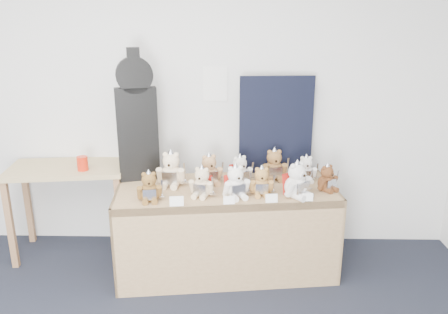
{
  "coord_description": "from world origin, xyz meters",
  "views": [
    {
      "loc": [
        1.02,
        -1.29,
        1.98
      ],
      "look_at": [
        0.95,
        1.87,
        1.01
      ],
      "focal_mm": 35.0,
      "sensor_mm": 36.0,
      "label": 1
    }
  ],
  "objects_px": {
    "teddy_front_far_right": "(297,181)",
    "guitar_case": "(137,118)",
    "teddy_back_left": "(171,170)",
    "teddy_back_centre_left": "(209,170)",
    "red_cup": "(83,163)",
    "teddy_front_left": "(202,183)",
    "teddy_back_right": "(274,166)",
    "teddy_front_right": "(262,182)",
    "display_table": "(227,209)",
    "teddy_front_centre": "(236,183)",
    "teddy_front_end": "(327,179)",
    "teddy_back_centre_right": "(240,171)",
    "teddy_front_far_left": "(149,188)",
    "teddy_back_end": "(306,170)",
    "side_table": "(68,180)"
  },
  "relations": [
    {
      "from": "teddy_front_right",
      "to": "red_cup",
      "type": "bearing_deg",
      "value": 167.76
    },
    {
      "from": "teddy_front_far_left",
      "to": "teddy_front_far_right",
      "type": "distance_m",
      "value": 1.1
    },
    {
      "from": "teddy_front_far_right",
      "to": "teddy_front_end",
      "type": "height_order",
      "value": "teddy_front_far_right"
    },
    {
      "from": "red_cup",
      "to": "teddy_back_left",
      "type": "xyz_separation_m",
      "value": [
        0.75,
        -0.12,
        -0.01
      ]
    },
    {
      "from": "teddy_front_centre",
      "to": "teddy_front_far_right",
      "type": "relative_size",
      "value": 0.92
    },
    {
      "from": "red_cup",
      "to": "teddy_back_centre_left",
      "type": "relative_size",
      "value": 0.43
    },
    {
      "from": "teddy_front_left",
      "to": "teddy_back_left",
      "type": "xyz_separation_m",
      "value": [
        -0.26,
        0.21,
        0.02
      ]
    },
    {
      "from": "teddy_front_far_right",
      "to": "guitar_case",
      "type": "bearing_deg",
      "value": 125.26
    },
    {
      "from": "teddy_back_left",
      "to": "teddy_back_centre_right",
      "type": "relative_size",
      "value": 1.21
    },
    {
      "from": "teddy_front_right",
      "to": "teddy_front_far_right",
      "type": "xyz_separation_m",
      "value": [
        0.26,
        -0.03,
        0.02
      ]
    },
    {
      "from": "red_cup",
      "to": "teddy_front_centre",
      "type": "relative_size",
      "value": 0.42
    },
    {
      "from": "teddy_back_centre_right",
      "to": "teddy_front_centre",
      "type": "bearing_deg",
      "value": -127.08
    },
    {
      "from": "guitar_case",
      "to": "teddy_back_left",
      "type": "distance_m",
      "value": 0.51
    },
    {
      "from": "red_cup",
      "to": "teddy_back_centre_right",
      "type": "bearing_deg",
      "value": -2.28
    },
    {
      "from": "display_table",
      "to": "teddy_front_end",
      "type": "xyz_separation_m",
      "value": [
        0.78,
        0.02,
        0.25
      ]
    },
    {
      "from": "teddy_back_right",
      "to": "teddy_front_right",
      "type": "bearing_deg",
      "value": -117.85
    },
    {
      "from": "teddy_front_far_left",
      "to": "teddy_back_right",
      "type": "height_order",
      "value": "teddy_back_right"
    },
    {
      "from": "teddy_front_far_right",
      "to": "teddy_back_right",
      "type": "distance_m",
      "value": 0.41
    },
    {
      "from": "teddy_back_centre_left",
      "to": "side_table",
      "type": "bearing_deg",
      "value": 150.71
    },
    {
      "from": "teddy_back_centre_left",
      "to": "teddy_back_centre_right",
      "type": "bearing_deg",
      "value": -18.04
    },
    {
      "from": "teddy_front_left",
      "to": "teddy_front_centre",
      "type": "relative_size",
      "value": 0.92
    },
    {
      "from": "display_table",
      "to": "teddy_front_left",
      "type": "relative_size",
      "value": 6.97
    },
    {
      "from": "teddy_back_centre_left",
      "to": "teddy_front_end",
      "type": "bearing_deg",
      "value": -29.63
    },
    {
      "from": "side_table",
      "to": "red_cup",
      "type": "distance_m",
      "value": 0.28
    },
    {
      "from": "teddy_back_left",
      "to": "teddy_back_centre_left",
      "type": "height_order",
      "value": "teddy_back_left"
    },
    {
      "from": "teddy_front_end",
      "to": "teddy_back_centre_right",
      "type": "xyz_separation_m",
      "value": [
        -0.68,
        0.15,
        0.01
      ]
    },
    {
      "from": "guitar_case",
      "to": "teddy_back_centre_left",
      "type": "bearing_deg",
      "value": -25.35
    },
    {
      "from": "guitar_case",
      "to": "teddy_back_right",
      "type": "bearing_deg",
      "value": -15.35
    },
    {
      "from": "teddy_front_left",
      "to": "guitar_case",
      "type": "bearing_deg",
      "value": 161.1
    },
    {
      "from": "display_table",
      "to": "teddy_back_centre_left",
      "type": "height_order",
      "value": "teddy_back_centre_left"
    },
    {
      "from": "teddy_front_end",
      "to": "teddy_front_right",
      "type": "bearing_deg",
      "value": 157.27
    },
    {
      "from": "teddy_front_far_left",
      "to": "teddy_back_centre_right",
      "type": "relative_size",
      "value": 0.96
    },
    {
      "from": "teddy_back_left",
      "to": "teddy_back_centre_right",
      "type": "height_order",
      "value": "teddy_back_left"
    },
    {
      "from": "red_cup",
      "to": "teddy_front_left",
      "type": "relative_size",
      "value": 0.46
    },
    {
      "from": "teddy_front_centre",
      "to": "teddy_back_centre_right",
      "type": "relative_size",
      "value": 1.07
    },
    {
      "from": "teddy_front_centre",
      "to": "teddy_back_right",
      "type": "xyz_separation_m",
      "value": [
        0.32,
        0.4,
        0.01
      ]
    },
    {
      "from": "display_table",
      "to": "teddy_front_left",
      "type": "distance_m",
      "value": 0.34
    },
    {
      "from": "red_cup",
      "to": "teddy_front_far_right",
      "type": "distance_m",
      "value": 1.76
    },
    {
      "from": "side_table",
      "to": "teddy_back_end",
      "type": "bearing_deg",
      "value": -9.72
    },
    {
      "from": "red_cup",
      "to": "teddy_back_right",
      "type": "relative_size",
      "value": 0.41
    },
    {
      "from": "teddy_front_left",
      "to": "teddy_back_centre_right",
      "type": "bearing_deg",
      "value": 58.24
    },
    {
      "from": "teddy_back_left",
      "to": "side_table",
      "type": "bearing_deg",
      "value": 171.57
    },
    {
      "from": "teddy_back_centre_left",
      "to": "teddy_back_centre_right",
      "type": "xyz_separation_m",
      "value": [
        0.25,
        0.02,
        -0.01
      ]
    },
    {
      "from": "teddy_front_far_right",
      "to": "teddy_front_left",
      "type": "bearing_deg",
      "value": 141.08
    },
    {
      "from": "teddy_front_far_right",
      "to": "teddy_front_far_left",
      "type": "bearing_deg",
      "value": 146.47
    },
    {
      "from": "teddy_front_far_left",
      "to": "teddy_front_centre",
      "type": "xyz_separation_m",
      "value": [
        0.63,
        0.08,
        0.01
      ]
    },
    {
      "from": "teddy_front_right",
      "to": "teddy_back_centre_left",
      "type": "xyz_separation_m",
      "value": [
        -0.41,
        0.24,
        0.01
      ]
    },
    {
      "from": "teddy_front_far_left",
      "to": "teddy_back_end",
      "type": "bearing_deg",
      "value": 10.34
    },
    {
      "from": "teddy_front_left",
      "to": "display_table",
      "type": "bearing_deg",
      "value": 45.0
    },
    {
      "from": "display_table",
      "to": "teddy_back_end",
      "type": "xyz_separation_m",
      "value": [
        0.65,
        0.24,
        0.25
      ]
    }
  ]
}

